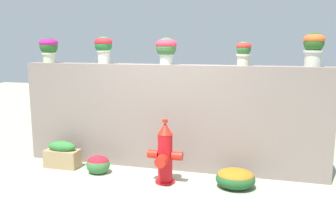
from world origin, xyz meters
TOP-DOWN VIEW (x-y plane):
  - ground_plane at (0.00, 0.00)m, footprint 24.00×24.00m
  - stone_wall at (0.00, 1.12)m, footprint 4.99×0.30m
  - potted_plant_0 at (-2.15, 1.11)m, footprint 0.32×0.32m
  - potted_plant_1 at (-1.12, 1.11)m, footprint 0.30×0.30m
  - potted_plant_2 at (-0.05, 1.12)m, footprint 0.34×0.34m
  - potted_plant_3 at (1.16, 1.12)m, footprint 0.23×0.23m
  - potted_plant_4 at (2.14, 1.15)m, footprint 0.30×0.30m
  - fire_hydrant at (0.13, 0.42)m, footprint 0.52×0.42m
  - flower_bush_left at (1.15, 0.52)m, footprint 0.56×0.51m
  - flower_bush_right at (-1.01, 0.54)m, footprint 0.38×0.34m
  - planter_box at (-1.71, 0.65)m, footprint 0.57×0.27m

SIDE VIEW (x-z plane):
  - ground_plane at x=0.00m, z-range 0.00..0.00m
  - flower_bush_left at x=1.15m, z-range 0.01..0.28m
  - flower_bush_right at x=-1.01m, z-range 0.01..0.31m
  - planter_box at x=-1.71m, z-range -0.01..0.43m
  - fire_hydrant at x=0.13m, z-range -0.05..0.91m
  - stone_wall at x=0.00m, z-range 0.00..1.70m
  - potted_plant_3 at x=1.16m, z-range 1.74..2.10m
  - potted_plant_2 at x=-0.05m, z-range 1.75..2.17m
  - potted_plant_0 at x=-2.15m, z-range 1.75..2.19m
  - potted_plant_1 at x=-1.12m, z-range 1.76..2.20m
  - potted_plant_4 at x=2.14m, z-range 1.75..2.24m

